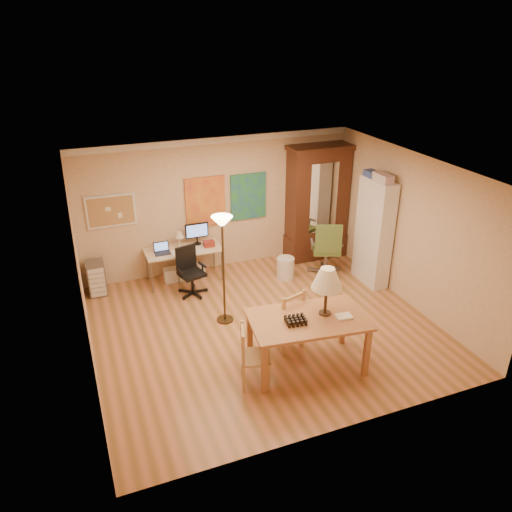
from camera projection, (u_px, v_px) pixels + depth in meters
name	position (u px, v px, depth m)	size (l,w,h in m)	color
floor	(264.00, 327.00, 8.41)	(5.50, 5.50, 0.00)	olive
crown_molding	(216.00, 140.00, 9.34)	(5.50, 0.08, 0.12)	white
corkboard	(111.00, 211.00, 9.17)	(0.90, 0.04, 0.62)	tan
art_panel_left	(205.00, 202.00, 9.78)	(0.80, 0.04, 1.00)	yellow
art_panel_right	(248.00, 196.00, 10.08)	(0.75, 0.04, 0.95)	#256495
dining_table	(315.00, 307.00, 7.08)	(1.78, 1.20, 1.57)	olive
ladder_chair_back	(286.00, 320.00, 7.72)	(0.58, 0.57, 1.01)	tan
ladder_chair_left	(253.00, 357.00, 6.94)	(0.52, 0.53, 0.92)	tan
torchiere_lamp	(222.00, 239.00, 7.93)	(0.35, 0.35, 1.91)	#3E2F18
computer_desk	(185.00, 261.00, 9.78)	(1.47, 0.64, 1.11)	beige
office_chair_black	(191.00, 282.00, 9.32)	(0.57, 0.57, 0.93)	black
office_chair_green	(326.00, 260.00, 10.01)	(0.71, 0.71, 1.16)	slate
drawer_cart	(96.00, 278.00, 9.29)	(0.32, 0.39, 0.65)	slate
armoire	(316.00, 210.00, 10.53)	(1.32, 0.63, 2.42)	#391A0F
bookshelf	(374.00, 233.00, 9.44)	(0.31, 0.83, 2.07)	white
wastebin	(285.00, 268.00, 9.90)	(0.35, 0.35, 0.44)	silver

